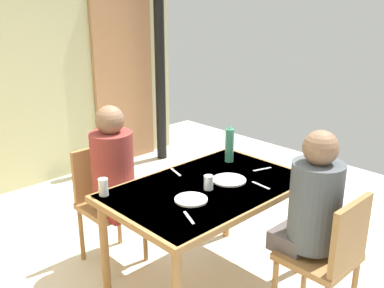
# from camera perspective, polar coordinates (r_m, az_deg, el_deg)

# --- Properties ---
(ground_plane) EXTENTS (6.12, 6.12, 0.00)m
(ground_plane) POSITION_cam_1_polar(r_m,az_deg,el_deg) (3.20, -3.00, -17.97)
(ground_plane) COLOR beige
(wall_back) EXTENTS (4.03, 0.10, 2.88)m
(wall_back) POSITION_cam_1_polar(r_m,az_deg,el_deg) (4.65, -23.13, 11.39)
(wall_back) COLOR tan
(wall_back) RESTS_ON ground_plane
(door_wooden) EXTENTS (0.80, 0.05, 2.00)m
(door_wooden) POSITION_cam_1_polar(r_m,az_deg,el_deg) (5.24, -8.92, 8.42)
(door_wooden) COLOR #9F6C46
(door_wooden) RESTS_ON ground_plane
(stove_pipe_column) EXTENTS (0.12, 0.12, 2.88)m
(stove_pipe_column) POSITION_cam_1_polar(r_m,az_deg,el_deg) (5.17, -4.30, 13.36)
(stove_pipe_column) COLOR black
(stove_pipe_column) RESTS_ON ground_plane
(dining_table) EXTENTS (1.32, 0.84, 0.75)m
(dining_table) POSITION_cam_1_polar(r_m,az_deg,el_deg) (2.86, 2.10, -6.97)
(dining_table) COLOR olive
(dining_table) RESTS_ON ground_plane
(chair_near_diner) EXTENTS (0.40, 0.40, 0.87)m
(chair_near_diner) POSITION_cam_1_polar(r_m,az_deg,el_deg) (2.71, 17.59, -13.66)
(chair_near_diner) COLOR olive
(chair_near_diner) RESTS_ON ground_plane
(chair_far_diner) EXTENTS (0.40, 0.40, 0.87)m
(chair_far_diner) POSITION_cam_1_polar(r_m,az_deg,el_deg) (3.31, -11.27, -6.90)
(chair_far_diner) COLOR olive
(chair_far_diner) RESTS_ON ground_plane
(person_near_diner) EXTENTS (0.30, 0.37, 0.77)m
(person_near_diner) POSITION_cam_1_polar(r_m,az_deg,el_deg) (2.63, 15.59, -7.41)
(person_near_diner) COLOR #565050
(person_near_diner) RESTS_ON ground_plane
(person_far_diner) EXTENTS (0.30, 0.37, 0.77)m
(person_far_diner) POSITION_cam_1_polar(r_m,az_deg,el_deg) (3.10, -10.22, -2.97)
(person_far_diner) COLOR maroon
(person_far_diner) RESTS_ON ground_plane
(water_bottle_green_near) EXTENTS (0.06, 0.06, 0.29)m
(water_bottle_green_near) POSITION_cam_1_polar(r_m,az_deg,el_deg) (3.21, 4.94, -0.02)
(water_bottle_green_near) COLOR #388667
(water_bottle_green_near) RESTS_ON dining_table
(dinner_plate_near_left) EXTENTS (0.23, 0.23, 0.01)m
(dinner_plate_near_left) POSITION_cam_1_polar(r_m,az_deg,el_deg) (2.91, 4.90, -4.71)
(dinner_plate_near_left) COLOR white
(dinner_plate_near_left) RESTS_ON dining_table
(dinner_plate_near_right) EXTENTS (0.20, 0.20, 0.01)m
(dinner_plate_near_right) POSITION_cam_1_polar(r_m,az_deg,el_deg) (2.63, -0.12, -7.28)
(dinner_plate_near_right) COLOR white
(dinner_plate_near_right) RESTS_ON dining_table
(drinking_glass_by_near_diner) EXTENTS (0.06, 0.06, 0.11)m
(drinking_glass_by_near_diner) POSITION_cam_1_polar(r_m,az_deg,el_deg) (2.73, -11.55, -5.55)
(drinking_glass_by_near_diner) COLOR silver
(drinking_glass_by_near_diner) RESTS_ON dining_table
(drinking_glass_by_far_diner) EXTENTS (0.06, 0.06, 0.09)m
(drinking_glass_by_far_diner) POSITION_cam_1_polar(r_m,az_deg,el_deg) (2.76, 2.18, -5.07)
(drinking_glass_by_far_diner) COLOR silver
(drinking_glass_by_far_diner) RESTS_ON dining_table
(cutlery_knife_near) EXTENTS (0.03, 0.15, 0.00)m
(cutlery_knife_near) POSITION_cam_1_polar(r_m,az_deg,el_deg) (2.86, 9.02, -5.38)
(cutlery_knife_near) COLOR silver
(cutlery_knife_near) RESTS_ON dining_table
(cutlery_fork_near) EXTENTS (0.15, 0.06, 0.00)m
(cutlery_fork_near) POSITION_cam_1_polar(r_m,az_deg,el_deg) (3.13, 9.21, -3.28)
(cutlery_fork_near) COLOR silver
(cutlery_fork_near) RESTS_ON dining_table
(cutlery_knife_far) EXTENTS (0.06, 0.15, 0.00)m
(cutlery_knife_far) POSITION_cam_1_polar(r_m,az_deg,el_deg) (3.04, -2.14, -3.71)
(cutlery_knife_far) COLOR silver
(cutlery_knife_far) RESTS_ON dining_table
(cutlery_fork_far) EXTENTS (0.08, 0.14, 0.00)m
(cutlery_fork_far) POSITION_cam_1_polar(r_m,az_deg,el_deg) (2.44, -0.41, -9.64)
(cutlery_fork_far) COLOR silver
(cutlery_fork_far) RESTS_ON dining_table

